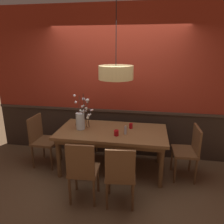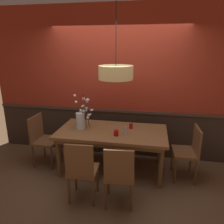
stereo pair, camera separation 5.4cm
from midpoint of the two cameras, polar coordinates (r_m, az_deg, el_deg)
The scene contains 14 objects.
ground_plane at distance 4.05m, azimuth 0.40°, elevation -14.84°, with size 24.00×24.00×0.00m, color brown.
back_wall at distance 4.17m, azimuth 2.13°, elevation 7.19°, with size 5.08×0.14×2.88m.
dining_table at distance 3.74m, azimuth 0.42°, elevation -6.09°, with size 1.86×0.96×0.75m.
chair_head_west_end at distance 4.20m, azimuth -17.55°, elevation -6.38°, with size 0.44×0.46×0.93m.
chair_near_side_left at distance 3.09m, azimuth -7.51°, elevation -14.68°, with size 0.43×0.41×0.93m.
chair_far_side_right at distance 4.56m, azimuth 6.20°, elevation -4.03°, with size 0.47×0.42×0.90m.
chair_far_side_left at distance 4.64m, azimuth -0.80°, elevation -3.13°, with size 0.49×0.48×0.96m.
chair_head_east_end at distance 3.80m, azimuth 20.14°, elevation -9.29°, with size 0.40×0.47×0.91m.
chair_near_side_right at distance 3.00m, azimuth 2.45°, elevation -15.96°, with size 0.44×0.43×0.91m.
vase_with_blossoms at distance 3.77m, azimuth -7.73°, elevation -1.88°, with size 0.39×0.42×0.66m.
candle_holder_nearer_center at distance 3.49m, azimuth 1.54°, elevation -5.57°, with size 0.08×0.08×0.09m.
candle_holder_nearer_edge at distance 3.80m, azimuth 5.45°, elevation -3.71°, with size 0.07×0.07×0.09m.
condiment_bottle at distance 3.54m, azimuth 3.98°, elevation -4.85°, with size 0.04×0.04×0.14m.
pendant_lamp at distance 3.36m, azimuth 1.49°, elevation 10.41°, with size 0.54×0.54×1.23m.
Camera 2 is at (0.64, -3.38, 2.14)m, focal length 34.53 mm.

